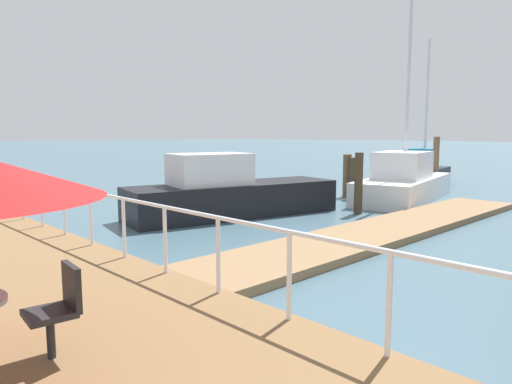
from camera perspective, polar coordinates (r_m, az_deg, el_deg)
The scene contains 11 objects.
ground_plane at distance 20.55m, azimuth -23.73°, elevation -0.65°, with size 300.00×300.00×0.00m, color #476675.
floating_dock at distance 12.49m, azimuth 15.28°, elevation -4.59°, with size 13.93×2.00×0.18m, color #93704C.
boardwalk_railing at distance 10.23m, azimuth -21.11°, elevation -1.02°, with size 0.06×27.25×1.08m.
dock_piling_0 at distance 15.34m, azimuth 12.42°, elevation 1.05°, with size 0.27×0.27×1.98m, color #473826.
dock_piling_1 at distance 19.38m, azimuth 11.06°, elevation 1.97°, with size 0.34×0.34×1.74m, color brown.
dock_piling_2 at distance 19.03m, azimuth 11.90°, elevation 1.69°, with size 0.34×0.34×1.63m, color #473826.
dock_piling_3 at distance 22.58m, azimuth 21.10°, elevation 3.23°, with size 0.27×0.27×2.43m, color brown.
moored_boat_0 at distance 14.58m, azimuth -3.28°, elevation -0.19°, with size 7.03×3.31×1.98m.
moored_boat_1 at distance 24.48m, azimuth 19.74°, elevation 2.35°, with size 4.40×2.37×7.07m.
moored_boat_3 at distance 19.01m, azimuth 17.62°, elevation 1.20°, with size 6.83×3.49×8.57m.
cafe_chair_0 at distance 5.07m, azimuth -22.86°, elevation -12.46°, with size 0.51×0.49×0.90m.
Camera 1 is at (-7.12, 0.89, 2.58)m, focal length 32.74 mm.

